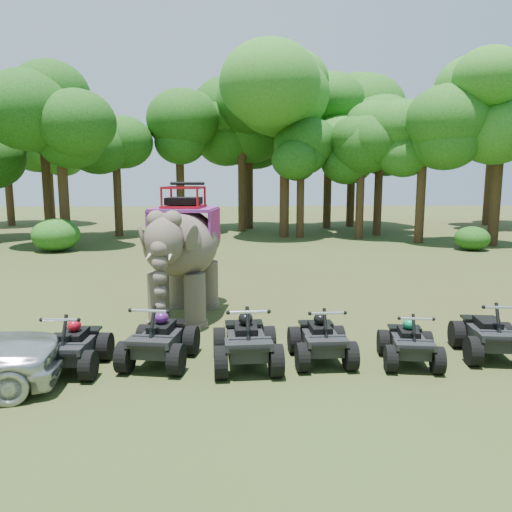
{
  "coord_description": "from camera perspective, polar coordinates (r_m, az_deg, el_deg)",
  "views": [
    {
      "loc": [
        -0.55,
        -11.48,
        3.94
      ],
      "look_at": [
        0.0,
        1.2,
        1.9
      ],
      "focal_mm": 35.0,
      "sensor_mm": 36.0,
      "label": 1
    }
  ],
  "objects": [
    {
      "name": "tree_37",
      "position": [
        44.6,
        25.24,
        10.16
      ],
      "size": [
        7.57,
        7.57,
        10.81
      ],
      "primitive_type": null,
      "color": "#195114",
      "rests_on": "ground"
    },
    {
      "name": "tree_32",
      "position": [
        38.53,
        8.23,
        10.59
      ],
      "size": [
        6.98,
        6.98,
        9.97
      ],
      "primitive_type": null,
      "color": "#195114",
      "rests_on": "ground"
    },
    {
      "name": "elephant",
      "position": [
        14.07,
        -8.21,
        0.6
      ],
      "size": [
        2.58,
        4.7,
        3.75
      ],
      "primitive_type": null,
      "rotation": [
        0.0,
        0.0,
        -0.14
      ],
      "color": "brown",
      "rests_on": "ground"
    },
    {
      "name": "tree_31",
      "position": [
        35.2,
        -8.68,
        9.69
      ],
      "size": [
        6.09,
        6.09,
        8.7
      ],
      "primitive_type": null,
      "color": "#195114",
      "rests_on": "ground"
    },
    {
      "name": "tree_40",
      "position": [
        32.58,
        3.31,
        11.63
      ],
      "size": [
        7.52,
        7.52,
        10.74
      ],
      "primitive_type": null,
      "color": "#195114",
      "rests_on": "ground"
    },
    {
      "name": "tree_39",
      "position": [
        43.54,
        -22.53,
        8.47
      ],
      "size": [
        5.54,
        5.54,
        7.92
      ],
      "primitive_type": null,
      "color": "#195114",
      "rests_on": "ground"
    },
    {
      "name": "tree_30",
      "position": [
        34.18,
        -15.59,
        8.29
      ],
      "size": [
        5.1,
        5.1,
        7.28
      ],
      "primitive_type": null,
      "color": "#195114",
      "rests_on": "ground"
    },
    {
      "name": "atv_5",
      "position": [
        12.16,
        25.17,
        -7.44
      ],
      "size": [
        1.51,
        1.92,
        1.31
      ],
      "primitive_type": null,
      "rotation": [
        0.0,
        0.0,
        -0.13
      ],
      "color": "black",
      "rests_on": "ground"
    },
    {
      "name": "atv_0",
      "position": [
        10.98,
        -20.27,
        -8.99
      ],
      "size": [
        1.31,
        1.75,
        1.26
      ],
      "primitive_type": null,
      "rotation": [
        0.0,
        0.0,
        -0.04
      ],
      "color": "black",
      "rests_on": "ground"
    },
    {
      "name": "tree_0",
      "position": [
        35.98,
        -1.62,
        9.96
      ],
      "size": [
        6.25,
        6.25,
        8.93
      ],
      "primitive_type": null,
      "color": "#195114",
      "rests_on": "ground"
    },
    {
      "name": "tree_38",
      "position": [
        44.55,
        -26.58,
        9.38
      ],
      "size": [
        6.83,
        6.83,
        9.76
      ],
      "primitive_type": null,
      "color": "#195114",
      "rests_on": "ground"
    },
    {
      "name": "tree_3",
      "position": [
        31.05,
        18.41,
        8.65
      ],
      "size": [
        5.5,
        5.5,
        7.86
      ],
      "primitive_type": null,
      "color": "#195114",
      "rests_on": "ground"
    },
    {
      "name": "tree_2",
      "position": [
        32.22,
        11.85,
        8.07
      ],
      "size": [
        4.83,
        4.83,
        6.91
      ],
      "primitive_type": null,
      "color": "#195114",
      "rests_on": "ground"
    },
    {
      "name": "tree_36",
      "position": [
        34.5,
        -22.88,
        8.93
      ],
      "size": [
        5.95,
        5.95,
        8.5
      ],
      "primitive_type": null,
      "color": "#195114",
      "rests_on": "ground"
    },
    {
      "name": "atv_3",
      "position": [
        10.87,
        7.47,
        -8.69
      ],
      "size": [
        1.29,
        1.74,
        1.25
      ],
      "primitive_type": null,
      "rotation": [
        0.0,
        0.0,
        0.04
      ],
      "color": "black",
      "rests_on": "ground"
    },
    {
      "name": "atv_1",
      "position": [
        10.85,
        -10.99,
        -8.57
      ],
      "size": [
        1.61,
        2.01,
        1.35
      ],
      "primitive_type": null,
      "rotation": [
        0.0,
        0.0,
        -0.17
      ],
      "color": "black",
      "rests_on": "ground"
    },
    {
      "name": "tree_34",
      "position": [
        41.05,
        26.02,
        8.95
      ],
      "size": [
        6.25,
        6.25,
        8.92
      ],
      "primitive_type": null,
      "color": "#195114",
      "rests_on": "ground"
    },
    {
      "name": "atv_2",
      "position": [
        10.48,
        -1.12,
        -8.94
      ],
      "size": [
        1.45,
        1.93,
        1.38
      ],
      "primitive_type": null,
      "rotation": [
        0.0,
        0.0,
        0.05
      ],
      "color": "black",
      "rests_on": "ground"
    },
    {
      "name": "tree_35",
      "position": [
        40.03,
        10.9,
        10.93
      ],
      "size": [
        7.44,
        7.44,
        10.63
      ],
      "primitive_type": null,
      "color": "#195114",
      "rests_on": "ground"
    },
    {
      "name": "tree_1",
      "position": [
        32.29,
        5.12,
        7.9
      ],
      "size": [
        4.58,
        4.58,
        6.54
      ],
      "primitive_type": null,
      "color": "#195114",
      "rests_on": "ground"
    },
    {
      "name": "tree_4",
      "position": [
        31.32,
        25.95,
        9.79
      ],
      "size": [
        6.71,
        6.71,
        9.59
      ],
      "primitive_type": null,
      "color": "#195114",
      "rests_on": "ground"
    },
    {
      "name": "tree_29",
      "position": [
        30.26,
        -21.29,
        9.42
      ],
      "size": [
        6.18,
        6.18,
        8.83
      ],
      "primitive_type": null,
      "color": "#195114",
      "rests_on": "ground"
    },
    {
      "name": "tree_42",
      "position": [
        34.41,
        13.86,
        8.82
      ],
      "size": [
        5.47,
        5.47,
        7.82
      ],
      "primitive_type": null,
      "color": "#195114",
      "rests_on": "ground"
    },
    {
      "name": "tree_33",
      "position": [
        37.66,
        -0.81,
        10.89
      ],
      "size": [
        7.14,
        7.14,
        10.19
      ],
      "primitive_type": null,
      "color": "#195114",
      "rests_on": "ground"
    },
    {
      "name": "ground",
      "position": [
        12.15,
        0.25,
        -9.79
      ],
      "size": [
        110.0,
        110.0,
        0.0
      ],
      "primitive_type": "plane",
      "color": "#47381E",
      "rests_on": "ground"
    },
    {
      "name": "atv_4",
      "position": [
        11.14,
        17.16,
        -8.82
      ],
      "size": [
        1.36,
        1.72,
        1.16
      ],
      "primitive_type": null,
      "rotation": [
        0.0,
        0.0,
        -0.14
      ],
      "color": "black",
      "rests_on": "ground"
    }
  ]
}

